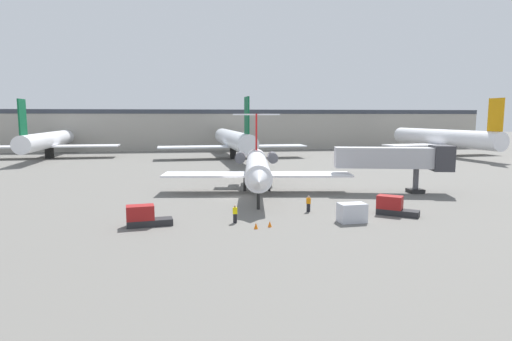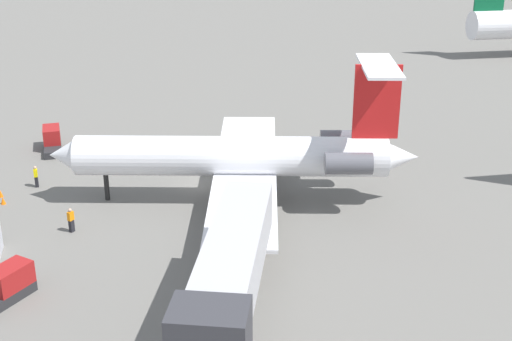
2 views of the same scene
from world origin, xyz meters
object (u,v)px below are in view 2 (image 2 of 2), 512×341
(ground_crew_loader, at_px, (36,176))
(traffic_cone_near, at_px, (1,193))
(baggage_tug_trailing, at_px, (6,286))
(jet_bridge, at_px, (228,279))
(regional_jet, at_px, (242,155))
(baggage_tug_lead, at_px, (52,140))
(traffic_cone_mid, at_px, (3,201))
(ground_crew_marshaller, at_px, (71,220))

(ground_crew_loader, bearing_deg, traffic_cone_near, -55.72)
(baggage_tug_trailing, bearing_deg, traffic_cone_near, -166.88)
(jet_bridge, distance_m, baggage_tug_trailing, 13.99)
(jet_bridge, bearing_deg, regional_jet, 172.18)
(jet_bridge, bearing_deg, ground_crew_loader, -150.31)
(baggage_tug_lead, bearing_deg, traffic_cone_near, -13.81)
(traffic_cone_near, bearing_deg, baggage_tug_trailing, 13.12)
(baggage_tug_lead, height_order, traffic_cone_mid, baggage_tug_lead)
(traffic_cone_mid, bearing_deg, regional_jet, 85.31)
(ground_crew_marshaller, xyz_separation_m, ground_crew_loader, (-7.90, -3.54, 0.00))
(regional_jet, xyz_separation_m, traffic_cone_mid, (-1.41, -17.19, -3.25))
(traffic_cone_near, bearing_deg, ground_crew_loader, 124.28)
(ground_crew_marshaller, xyz_separation_m, traffic_cone_near, (-6.30, -5.89, -0.58))
(regional_jet, height_order, traffic_cone_near, regional_jet)
(ground_crew_loader, bearing_deg, baggage_tug_trailing, 3.53)
(ground_crew_loader, relative_size, baggage_tug_lead, 0.41)
(regional_jet, distance_m, baggage_tug_trailing, 18.59)
(ground_crew_loader, distance_m, traffic_cone_near, 2.90)
(baggage_tug_lead, relative_size, traffic_cone_near, 7.57)
(traffic_cone_near, bearing_deg, baggage_tug_lead, 166.19)
(jet_bridge, distance_m, ground_crew_loader, 26.09)
(ground_crew_loader, relative_size, traffic_cone_mid, 3.07)
(regional_jet, height_order, ground_crew_marshaller, regional_jet)
(jet_bridge, bearing_deg, traffic_cone_mid, -143.05)
(baggage_tug_trailing, relative_size, traffic_cone_near, 7.36)
(jet_bridge, relative_size, ground_crew_loader, 8.76)
(ground_crew_marshaller, relative_size, baggage_tug_trailing, 0.42)
(regional_jet, xyz_separation_m, traffic_cone_near, (-2.71, -17.64, -3.25))
(baggage_tug_lead, xyz_separation_m, traffic_cone_near, (9.71, -2.39, -0.56))
(baggage_tug_trailing, distance_m, traffic_cone_near, 14.66)
(baggage_tug_lead, bearing_deg, ground_crew_loader, -0.27)
(ground_crew_marshaller, distance_m, traffic_cone_near, 8.64)
(baggage_tug_lead, bearing_deg, regional_jet, 50.84)
(ground_crew_loader, bearing_deg, traffic_cone_mid, -33.20)
(ground_crew_marshaller, distance_m, baggage_tug_lead, 16.39)
(ground_crew_marshaller, bearing_deg, baggage_tug_lead, -167.67)
(jet_bridge, bearing_deg, baggage_tug_trailing, -119.11)
(ground_crew_marshaller, xyz_separation_m, baggage_tug_lead, (-16.01, -3.50, -0.02))
(regional_jet, relative_size, ground_crew_marshaller, 15.59)
(regional_jet, height_order, baggage_tug_lead, regional_jet)
(regional_jet, xyz_separation_m, jet_bridge, (18.14, -2.49, 0.89))
(ground_crew_loader, distance_m, baggage_tug_trailing, 15.90)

